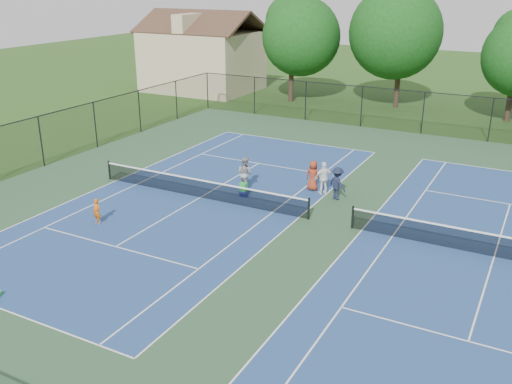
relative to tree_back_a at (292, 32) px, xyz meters
The scene contains 15 objects.
ground 27.95m from the tree_back_a, 61.56° to the right, with size 140.00×140.00×0.00m, color #234716.
court_pad 27.95m from the tree_back_a, 61.56° to the right, with size 36.00×36.00×0.01m, color #2D502D.
tennis_court_left 25.44m from the tree_back_a, 75.96° to the right, with size 12.00×23.83×1.07m.
tennis_court_right 31.80m from the tree_back_a, 50.19° to the right, with size 12.00×23.83×1.07m.
perimeter_fence 27.65m from the tree_back_a, 61.56° to the right, with size 36.08×36.08×3.02m.
tree_back_a is the anchor object (origin of this frame).
tree_back_b 9.24m from the tree_back_a, 12.53° to the left, with size 7.60×7.60×10.03m.
clapboard_house 10.47m from the tree_back_a, behind, with size 10.80×8.10×7.65m.
child_player 29.64m from the tree_back_a, 82.76° to the right, with size 0.43×0.28×1.18m, color #D65E0E.
instructor 23.69m from the tree_back_a, 71.25° to the right, with size 0.87×0.68×1.79m, color gray.
bystander_a 24.02m from the tree_back_a, 61.17° to the right, with size 1.01×0.42×1.72m, color white.
bystander_b 24.80m from the tree_back_a, 59.82° to the right, with size 1.09×0.63×1.69m, color #171D34.
bystander_c 23.48m from the tree_back_a, 62.42° to the right, with size 0.78×0.51×1.60m, color maroon.
ball_crate 24.85m from the tree_back_a, 71.01° to the right, with size 0.38×0.27×0.30m, color navy.
ball_hopper 24.76m from the tree_back_a, 71.01° to the right, with size 0.34×0.26×0.43m, color green.
Camera 1 is at (8.15, -22.48, 10.48)m, focal length 40.00 mm.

